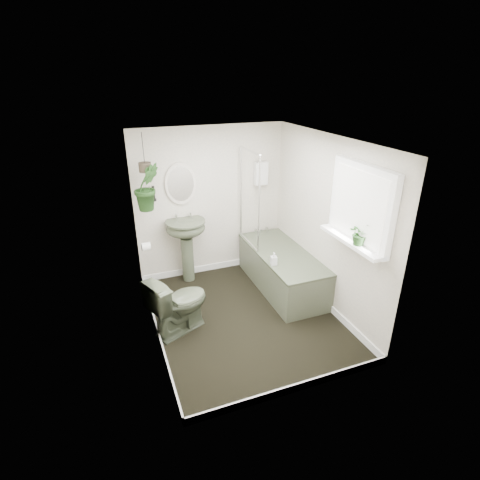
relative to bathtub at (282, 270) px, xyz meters
name	(u,v)px	position (x,y,z in m)	size (l,w,h in m)	color
floor	(244,317)	(-0.80, -0.50, -0.30)	(2.30, 2.80, 0.02)	black
ceiling	(245,139)	(-0.80, -0.50, 2.02)	(2.30, 2.80, 0.02)	white
wall_back	(211,203)	(-0.80, 0.91, 0.86)	(2.30, 0.02, 2.30)	beige
wall_front	(303,297)	(-0.80, -1.91, 0.86)	(2.30, 0.02, 2.30)	beige
wall_left	(147,252)	(-1.96, -0.50, 0.86)	(0.02, 2.80, 2.30)	beige
wall_right	(327,224)	(0.36, -0.50, 0.86)	(0.02, 2.80, 2.30)	beige
skirting	(244,313)	(-0.80, -0.50, -0.24)	(2.30, 2.80, 0.10)	white
bathtub	(282,270)	(0.00, 0.00, 0.00)	(0.72, 1.72, 0.58)	#454D39
bath_screen	(250,199)	(-0.33, 0.49, 0.99)	(0.04, 0.72, 1.40)	silver
shower_box	(261,173)	(0.00, 0.84, 1.26)	(0.20, 0.10, 0.35)	white
oval_mirror	(181,184)	(-1.25, 0.87, 1.21)	(0.46, 0.03, 0.62)	beige
wall_sconce	(154,194)	(-1.65, 0.86, 1.11)	(0.04, 0.04, 0.22)	black
toilet_roll_holder	(146,247)	(-1.90, 0.20, 0.61)	(0.11, 0.11, 0.11)	white
window_recess	(361,205)	(0.29, -1.20, 1.36)	(0.08, 1.00, 0.90)	white
window_sill	(351,241)	(0.22, -1.20, 0.94)	(0.18, 1.00, 0.04)	white
window_blinds	(358,206)	(0.24, -1.20, 1.36)	(0.01, 0.86, 0.76)	white
toilet	(179,303)	(-1.65, -0.47, 0.10)	(0.43, 0.76, 0.78)	#454D39
pedestal_sink	(187,251)	(-1.25, 0.72, 0.21)	(0.58, 0.50, 0.99)	#454D39
sill_plant	(360,233)	(0.21, -1.33, 1.09)	(0.23, 0.20, 0.26)	black
hanging_plant	(147,187)	(-1.77, 0.52, 1.31)	(0.35, 0.28, 0.64)	black
soap_bottle	(274,259)	(-0.29, -0.30, 0.38)	(0.08, 0.08, 0.18)	black
hanging_pot	(145,167)	(-1.77, 0.52, 1.57)	(0.16, 0.16, 0.12)	#382F24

